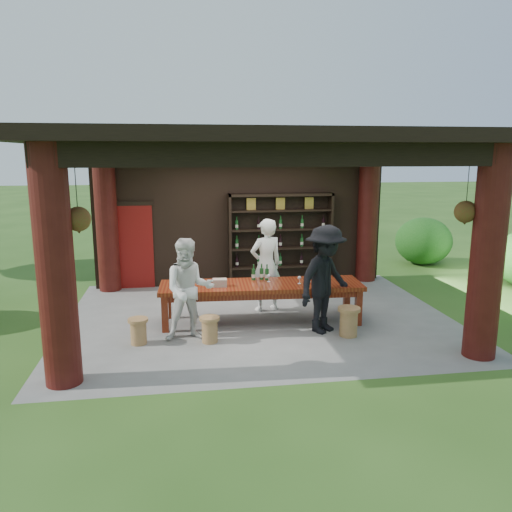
{
  "coord_description": "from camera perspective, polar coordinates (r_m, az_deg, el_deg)",
  "views": [
    {
      "loc": [
        -1.48,
        -9.23,
        3.15
      ],
      "look_at": [
        0.0,
        0.4,
        1.15
      ],
      "focal_mm": 35.0,
      "sensor_mm": 36.0,
      "label": 1
    }
  ],
  "objects": [
    {
      "name": "tasting_table",
      "position": [
        9.45,
        0.6,
        -3.82
      ],
      "size": [
        3.84,
        1.16,
        0.75
      ],
      "rotation": [
        0.0,
        0.0,
        -0.05
      ],
      "color": "#621A0E",
      "rests_on": "ground"
    },
    {
      "name": "stool_far_left",
      "position": [
        8.7,
        -13.29,
        -8.28
      ],
      "size": [
        0.34,
        0.34,
        0.45
      ],
      "rotation": [
        0.0,
        0.0,
        -0.2
      ],
      "color": "olive",
      "rests_on": "ground"
    },
    {
      "name": "host",
      "position": [
        10.09,
        1.15,
        -1.04
      ],
      "size": [
        0.79,
        0.63,
        1.89
      ],
      "primitive_type": "imported",
      "rotation": [
        0.0,
        0.0,
        3.44
      ],
      "color": "white",
      "rests_on": "ground"
    },
    {
      "name": "trees",
      "position": [
        12.34,
        16.62,
        12.13
      ],
      "size": [
        22.01,
        9.98,
        4.8
      ],
      "color": "#3F2819",
      "rests_on": "ground"
    },
    {
      "name": "table_bottles",
      "position": [
        9.66,
        0.54,
        -1.84
      ],
      "size": [
        0.34,
        0.14,
        0.31
      ],
      "color": "#194C1E",
      "rests_on": "tasting_table"
    },
    {
      "name": "wine_shelf",
      "position": [
        12.1,
        2.81,
        1.91
      ],
      "size": [
        2.53,
        0.38,
        2.23
      ],
      "color": "black",
      "rests_on": "ground"
    },
    {
      "name": "table_glasses",
      "position": [
        9.51,
        4.93,
        -2.6
      ],
      "size": [
        1.0,
        0.3,
        0.15
      ],
      "color": "silver",
      "rests_on": "tasting_table"
    },
    {
      "name": "stool_near_left",
      "position": [
        8.58,
        -5.31,
        -8.29
      ],
      "size": [
        0.34,
        0.34,
        0.45
      ],
      "rotation": [
        0.0,
        0.0,
        0.18
      ],
      "color": "olive",
      "rests_on": "ground"
    },
    {
      "name": "ground",
      "position": [
        9.87,
        0.36,
        -7.02
      ],
      "size": [
        90.0,
        90.0,
        0.0
      ],
      "primitive_type": "plane",
      "color": "#2D5119",
      "rests_on": "ground"
    },
    {
      "name": "pavilion",
      "position": [
        9.83,
        -0.1,
        5.64
      ],
      "size": [
        7.5,
        6.0,
        3.6
      ],
      "color": "slate",
      "rests_on": "ground"
    },
    {
      "name": "napkin_basket",
      "position": [
        9.23,
        -4.17,
        -3.06
      ],
      "size": [
        0.27,
        0.19,
        0.14
      ],
      "primitive_type": "cube",
      "rotation": [
        0.0,
        0.0,
        -0.05
      ],
      "color": "#BF6672",
      "rests_on": "tasting_table"
    },
    {
      "name": "shrubs",
      "position": [
        11.48,
        17.24,
        -1.98
      ],
      "size": [
        15.41,
        8.83,
        1.36
      ],
      "color": "#194C14",
      "rests_on": "ground"
    },
    {
      "name": "guest_woman",
      "position": [
        8.57,
        -7.66,
        -3.84
      ],
      "size": [
        0.9,
        0.72,
        1.77
      ],
      "primitive_type": "imported",
      "rotation": [
        0.0,
        0.0,
        0.06
      ],
      "color": "silver",
      "rests_on": "ground"
    },
    {
      "name": "stool_near_right",
      "position": [
        8.97,
        10.54,
        -7.3
      ],
      "size": [
        0.39,
        0.39,
        0.52
      ],
      "rotation": [
        0.0,
        0.0,
        -0.08
      ],
      "color": "olive",
      "rests_on": "ground"
    },
    {
      "name": "guest_man",
      "position": [
        8.92,
        7.9,
        -2.67
      ],
      "size": [
        1.44,
        1.32,
        1.94
      ],
      "primitive_type": "imported",
      "rotation": [
        0.0,
        0.0,
        0.63
      ],
      "color": "black",
      "rests_on": "ground"
    }
  ]
}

